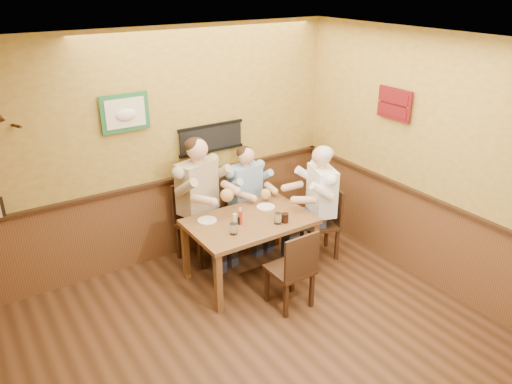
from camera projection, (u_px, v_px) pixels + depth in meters
room at (269, 199)px, 3.92m from camera, size 5.02×5.03×2.81m
dining_table at (250, 227)px, 5.69m from camera, size 1.40×0.90×0.75m
chair_back_left at (199, 222)px, 6.15m from camera, size 0.58×0.58×0.99m
chair_back_right at (245, 213)px, 6.53m from camera, size 0.43×0.43×0.85m
chair_right_end at (320, 222)px, 6.23m from camera, size 0.53×0.53×0.91m
chair_near_side at (290, 267)px, 5.27m from camera, size 0.43×0.43×0.92m
diner_tan_shirt at (198, 206)px, 6.06m from camera, size 0.83×0.83×1.42m
diner_blue_polo at (245, 201)px, 6.46m from camera, size 0.61×0.61×1.21m
diner_white_elder at (321, 208)px, 6.15m from camera, size 0.76×0.76×1.31m
water_glass_left at (233, 229)px, 5.32m from camera, size 0.11×0.11×0.12m
water_glass_mid at (278, 218)px, 5.54m from camera, size 0.09×0.09×0.13m
cola_tumbler at (285, 218)px, 5.57m from camera, size 0.09×0.09×0.11m
hot_sauce_bottle at (240, 217)px, 5.52m from camera, size 0.06×0.06×0.18m
salt_shaker at (235, 218)px, 5.58m from camera, size 0.05×0.05×0.10m
pepper_shaker at (239, 221)px, 5.53m from camera, size 0.05×0.05×0.09m
plate_far_left at (207, 220)px, 5.62m from camera, size 0.22×0.22×0.01m
plate_far_right at (266, 207)px, 5.94m from camera, size 0.25×0.25×0.01m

